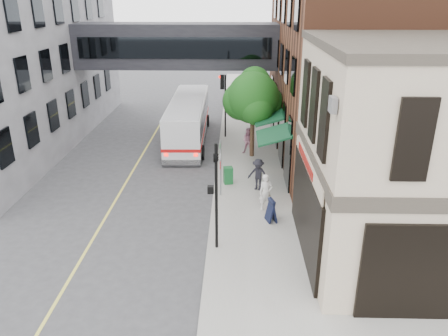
# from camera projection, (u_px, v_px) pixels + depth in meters

# --- Properties ---
(ground) EXTENTS (120.00, 120.00, 0.00)m
(ground) POSITION_uv_depth(u_px,v_px,m) (204.00, 279.00, 16.23)
(ground) COLOR #38383A
(ground) RESTS_ON ground
(sidewalk_main) EXTENTS (4.00, 60.00, 0.15)m
(sidewalk_main) POSITION_uv_depth(u_px,v_px,m) (248.00, 152.00, 29.15)
(sidewalk_main) COLOR gray
(sidewalk_main) RESTS_ON ground
(corner_building) EXTENTS (10.19, 8.12, 8.45)m
(corner_building) POSITION_uv_depth(u_px,v_px,m) (445.00, 157.00, 16.30)
(corner_building) COLOR tan
(corner_building) RESTS_ON ground
(brick_building) EXTENTS (13.76, 18.00, 14.00)m
(brick_building) POSITION_uv_depth(u_px,v_px,m) (377.00, 43.00, 27.31)
(brick_building) COLOR #4F2918
(brick_building) RESTS_ON ground
(skyway_bridge) EXTENTS (14.00, 3.18, 3.00)m
(skyway_bridge) POSITION_uv_depth(u_px,v_px,m) (177.00, 46.00, 30.60)
(skyway_bridge) COLOR black
(skyway_bridge) RESTS_ON ground
(traffic_signal_near) EXTENTS (0.44, 0.22, 4.60)m
(traffic_signal_near) POSITION_uv_depth(u_px,v_px,m) (215.00, 184.00, 16.97)
(traffic_signal_near) COLOR black
(traffic_signal_near) RESTS_ON sidewalk_main
(traffic_signal_far) EXTENTS (0.53, 0.28, 4.50)m
(traffic_signal_far) POSITION_uv_depth(u_px,v_px,m) (223.00, 93.00, 30.76)
(traffic_signal_far) COLOR black
(traffic_signal_far) RESTS_ON sidewalk_main
(street_sign_pole) EXTENTS (0.08, 0.75, 3.00)m
(street_sign_pole) POSITION_uv_depth(u_px,v_px,m) (220.00, 163.00, 22.00)
(street_sign_pole) COLOR gray
(street_sign_pole) RESTS_ON sidewalk_main
(street_tree) EXTENTS (3.80, 3.20, 5.60)m
(street_tree) POSITION_uv_depth(u_px,v_px,m) (253.00, 97.00, 26.99)
(street_tree) COLOR #382619
(street_tree) RESTS_ON sidewalk_main
(lane_marking) EXTENTS (0.12, 40.00, 0.01)m
(lane_marking) POSITION_uv_depth(u_px,v_px,m) (131.00, 174.00, 25.63)
(lane_marking) COLOR #D8CC4C
(lane_marking) RESTS_ON ground
(bus) EXTENTS (2.79, 10.91, 2.93)m
(bus) POSITION_uv_depth(u_px,v_px,m) (188.00, 118.00, 31.04)
(bus) COLOR silver
(bus) RESTS_ON ground
(pedestrian_a) EXTENTS (0.72, 0.55, 1.79)m
(pedestrian_a) POSITION_uv_depth(u_px,v_px,m) (266.00, 192.00, 20.85)
(pedestrian_a) COLOR silver
(pedestrian_a) RESTS_ON sidewalk_main
(pedestrian_b) EXTENTS (0.96, 0.81, 1.73)m
(pedestrian_b) POSITION_uv_depth(u_px,v_px,m) (249.00, 141.00, 28.23)
(pedestrian_b) COLOR #CC84A1
(pedestrian_b) RESTS_ON sidewalk_main
(pedestrian_c) EXTENTS (1.28, 1.04, 1.73)m
(pedestrian_c) POSITION_uv_depth(u_px,v_px,m) (258.00, 174.00, 23.00)
(pedestrian_c) COLOR black
(pedestrian_c) RESTS_ON sidewalk_main
(newspaper_box) EXTENTS (0.55, 0.51, 0.95)m
(newspaper_box) POSITION_uv_depth(u_px,v_px,m) (228.00, 175.00, 23.90)
(newspaper_box) COLOR #135325
(newspaper_box) RESTS_ON sidewalk_main
(sandwich_board) EXTENTS (0.55, 0.70, 1.09)m
(sandwich_board) POSITION_uv_depth(u_px,v_px,m) (271.00, 210.00, 19.87)
(sandwich_board) COLOR black
(sandwich_board) RESTS_ON sidewalk_main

